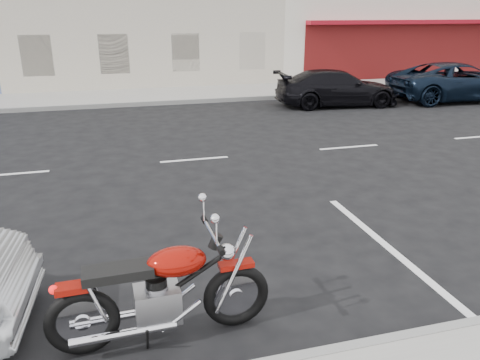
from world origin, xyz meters
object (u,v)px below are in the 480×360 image
Objects in this scene: suv_far at (457,82)px; car_far at (337,88)px; fire_hydrant at (457,73)px; motorcycle at (239,282)px.

suv_far is 4.97m from car_far.
suv_far reaches higher than fire_hydrant.
motorcycle is 16.21m from suv_far.
car_far is (6.79, 11.40, 0.11)m from motorcycle.
suv_far is at bearing -87.32° from car_far.
fire_hydrant is at bearing -35.69° from suv_far.
car_far is at bearing -157.24° from fire_hydrant.
fire_hydrant is 8.47m from car_far.
motorcycle is at bearing 136.75° from suv_far.
suv_far is (-2.84, -3.51, 0.19)m from fire_hydrant.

